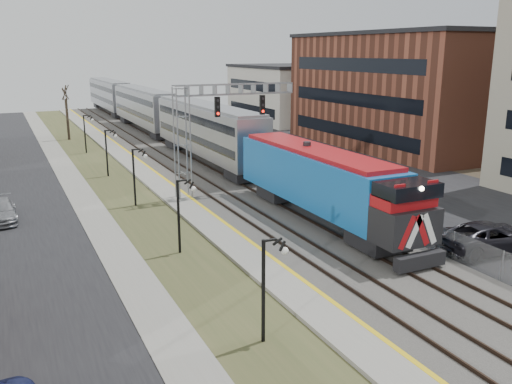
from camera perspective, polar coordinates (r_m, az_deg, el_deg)
street_west at (r=44.26m, az=-24.14°, el=-0.23°), size 7.00×120.00×0.04m
sidewalk at (r=44.52m, az=-18.37°, el=0.43°), size 2.00×120.00×0.08m
grass_median at (r=44.95m, az=-14.59°, el=0.82°), size 4.00×120.00×0.06m
platform at (r=45.56m, az=-10.90°, el=1.33°), size 2.00×120.00×0.24m
ballast_bed at (r=47.01m, az=-5.00°, el=1.93°), size 8.00×120.00×0.20m
parking_lot at (r=52.32m, az=7.41°, el=3.07°), size 16.00×120.00×0.04m
platform_edge at (r=45.75m, az=-9.84°, el=1.60°), size 0.24×120.00×0.01m
track_near at (r=46.33m, az=-7.32°, el=1.90°), size 1.58×120.00×0.15m
track_far at (r=47.50m, az=-3.31°, el=2.31°), size 1.58×120.00×0.15m
train at (r=65.64m, az=-9.96°, el=7.87°), size 3.00×85.85×5.33m
signal_gantry at (r=38.63m, az=-5.39°, el=7.42°), size 9.00×1.07×8.15m
lampposts at (r=28.72m, az=-8.32°, el=-2.51°), size 0.14×62.14×4.00m
fence at (r=48.45m, az=-0.36°, el=3.21°), size 0.04×120.00×1.60m
buildings_east at (r=57.53m, az=21.76°, el=9.54°), size 16.00×76.00×15.00m
car_lot_c at (r=31.35m, az=23.45°, el=-4.44°), size 6.02×3.27×1.60m
car_lot_d at (r=45.13m, az=6.69°, el=2.27°), size 5.88×3.25×1.61m
car_lot_e at (r=41.30m, az=8.10°, el=0.99°), size 4.77×2.84×1.52m
car_street_b at (r=37.52m, az=-25.30°, el=-1.86°), size 1.90×4.51×1.30m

